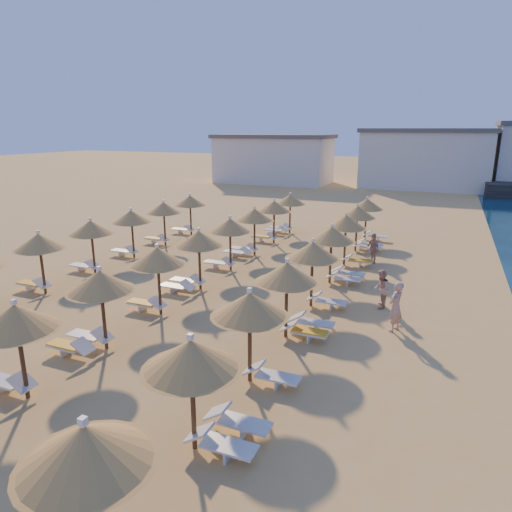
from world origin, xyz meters
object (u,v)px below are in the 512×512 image
at_px(parasol_row_west, 180,248).
at_px(beachgoer_a, 396,307).
at_px(beachgoer_b, 381,289).
at_px(beachgoer_c, 373,248).
at_px(parasol_row_east, 301,262).

relative_size(parasol_row_west, beachgoer_a, 16.48).
bearing_deg(beachgoer_b, beachgoer_c, -171.86).
distance_m(parasol_row_east, beachgoer_c, 9.30).
height_order(beachgoer_c, beachgoer_a, beachgoer_a).
distance_m(parasol_row_west, beachgoer_a, 9.04).
distance_m(beachgoer_b, beachgoer_a, 2.25).
bearing_deg(parasol_row_west, parasol_row_east, 0.00).
height_order(parasol_row_west, beachgoer_c, parasol_row_west).
height_order(parasol_row_west, beachgoer_a, parasol_row_west).
relative_size(beachgoer_c, beachgoer_a, 0.90).
bearing_deg(beachgoer_a, parasol_row_west, -65.71).
distance_m(beachgoer_b, beachgoer_c, 6.71).
bearing_deg(beachgoer_b, parasol_row_east, -51.07).
bearing_deg(parasol_row_east, beachgoer_b, 42.45).
relative_size(parasol_row_west, beachgoer_b, 19.01).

